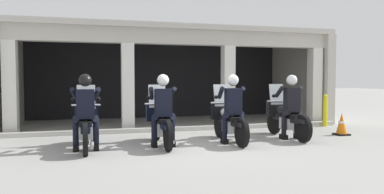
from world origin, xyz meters
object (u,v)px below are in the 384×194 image
motorcycle_center_left (161,122)px  police_officer_far_right (291,101)px  motorcycle_center_right (228,120)px  motorcycle_far_right (285,118)px  traffic_cone_flank (342,124)px  motorcycle_far_left (86,125)px  police_officer_center_right (233,103)px  bollard_kerbside (325,110)px  police_officer_far_left (86,105)px  police_officer_center_left (163,104)px

motorcycle_center_left → police_officer_far_right: (3.23, -0.12, 0.44)m
motorcycle_center_right → motorcycle_far_right: (1.62, 0.19, 0.00)m
motorcycle_center_left → traffic_cone_flank: motorcycle_center_left is taller
motorcycle_far_left → police_officer_center_right: bearing=-2.0°
motorcycle_center_right → police_officer_far_right: size_ratio=1.29×
police_officer_far_right → bollard_kerbside: 2.99m
police_officer_center_right → bollard_kerbside: (3.92, 2.04, -0.44)m
motorcycle_far_left → bollard_kerbside: motorcycle_far_left is taller
police_officer_far_left → bollard_kerbside: 7.45m
police_officer_center_left → police_officer_center_right: same height
motorcycle_center_right → motorcycle_far_left: bearing=-173.3°
police_officer_far_left → motorcycle_center_right: police_officer_far_left is taller
motorcycle_center_left → motorcycle_center_right: (1.62, -0.02, 0.00)m
police_officer_far_left → police_officer_far_right: bearing=5.2°
motorcycle_far_right → police_officer_far_right: bearing=-86.6°
motorcycle_center_right → motorcycle_center_left: bearing=-173.9°
motorcycle_far_left → motorcycle_far_right: same height
police_officer_center_right → traffic_cone_flank: police_officer_center_right is taller
motorcycle_far_left → police_officer_far_left: bearing=-87.1°
bollard_kerbside → police_officer_far_right: bearing=-141.2°
motorcycle_far_left → police_officer_far_left: size_ratio=1.29×
police_officer_far_left → police_officer_far_right: 4.86m
motorcycle_center_left → motorcycle_center_right: size_ratio=1.00×
police_officer_center_left → motorcycle_far_left: bearing=179.1°
police_officer_far_right → police_officer_center_left: bearing=-173.4°
police_officer_center_left → police_officer_center_right: bearing=7.8°
police_officer_center_left → police_officer_far_right: size_ratio=1.00×
motorcycle_far_left → motorcycle_center_left: (1.62, 0.01, 0.00)m
motorcycle_far_right → bollard_kerbside: bearing=38.0°
motorcycle_center_right → police_officer_far_right: 1.68m
police_officer_center_left → police_officer_far_right: (3.24, 0.16, 0.00)m
motorcycle_far_left → police_officer_far_left: police_officer_far_left is taller
police_officer_far_right → traffic_cone_flank: (1.62, 0.19, -0.65)m
police_officer_far_right → traffic_cone_flank: 1.76m
traffic_cone_flank → police_officer_center_left: bearing=-175.8°
police_officer_center_left → police_officer_far_right: same height
motorcycle_center_left → police_officer_far_right: bearing=6.5°
motorcycle_center_right → police_officer_center_right: (-0.00, -0.28, 0.44)m
motorcycle_far_right → motorcycle_center_left: bearing=-173.4°
motorcycle_far_right → traffic_cone_flank: motorcycle_far_right is taller
bollard_kerbside → traffic_cone_flank: bearing=-112.3°
police_officer_far_right → police_officer_center_right: bearing=-169.8°
police_officer_center_right → traffic_cone_flank: size_ratio=2.69×
police_officer_far_left → motorcycle_far_right: police_officer_far_left is taller
police_officer_center_right → motorcycle_far_left: bearing=-178.3°
police_officer_far_right → traffic_cone_flank: police_officer_far_right is taller
motorcycle_far_left → police_officer_center_left: size_ratio=1.29×
motorcycle_center_right → traffic_cone_flank: motorcycle_center_right is taller
motorcycle_center_right → police_officer_far_right: (1.62, -0.10, 0.44)m
police_officer_center_left → motorcycle_center_right: (1.62, 0.26, -0.44)m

